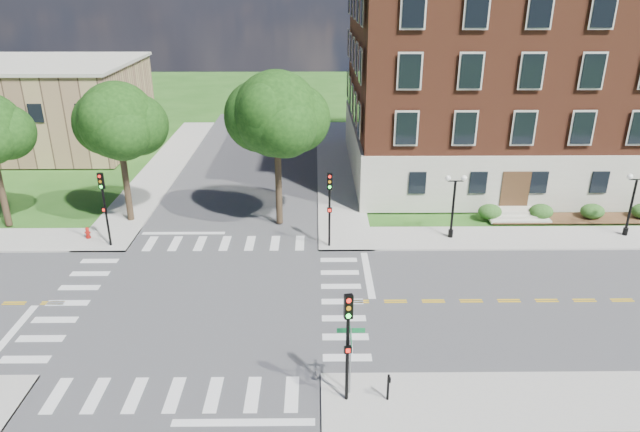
{
  "coord_description": "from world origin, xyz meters",
  "views": [
    {
      "loc": [
        5.77,
        -25.89,
        15.73
      ],
      "look_at": [
        6.06,
        4.08,
        3.2
      ],
      "focal_mm": 32.0,
      "sensor_mm": 36.0,
      "label": 1
    }
  ],
  "objects_px": {
    "traffic_signal_ne": "(330,200)",
    "street_sign_pole": "(351,348)",
    "twin_lamp_west": "(454,203)",
    "fire_hydrant": "(88,233)",
    "traffic_signal_nw": "(104,200)",
    "twin_lamp_east": "(632,201)",
    "push_button_post": "(388,386)",
    "traffic_signal_se": "(348,335)"
  },
  "relations": [
    {
      "from": "traffic_signal_ne",
      "to": "push_button_post",
      "type": "relative_size",
      "value": 4.0
    },
    {
      "from": "twin_lamp_west",
      "to": "street_sign_pole",
      "type": "height_order",
      "value": "twin_lamp_west"
    },
    {
      "from": "traffic_signal_se",
      "to": "street_sign_pole",
      "type": "relative_size",
      "value": 1.55
    },
    {
      "from": "traffic_signal_ne",
      "to": "twin_lamp_west",
      "type": "bearing_deg",
      "value": 8.98
    },
    {
      "from": "traffic_signal_nw",
      "to": "street_sign_pole",
      "type": "distance_m",
      "value": 20.06
    },
    {
      "from": "traffic_signal_nw",
      "to": "street_sign_pole",
      "type": "xyz_separation_m",
      "value": [
        14.32,
        -14.02,
        -0.88
      ]
    },
    {
      "from": "street_sign_pole",
      "to": "fire_hydrant",
      "type": "height_order",
      "value": "street_sign_pole"
    },
    {
      "from": "push_button_post",
      "to": "traffic_signal_se",
      "type": "bearing_deg",
      "value": 177.85
    },
    {
      "from": "twin_lamp_west",
      "to": "fire_hydrant",
      "type": "distance_m",
      "value": 23.69
    },
    {
      "from": "traffic_signal_nw",
      "to": "traffic_signal_ne",
      "type": "bearing_deg",
      "value": -0.77
    },
    {
      "from": "street_sign_pole",
      "to": "fire_hydrant",
      "type": "relative_size",
      "value": 4.13
    },
    {
      "from": "twin_lamp_east",
      "to": "push_button_post",
      "type": "xyz_separation_m",
      "value": [
        -17.52,
        -15.74,
        -1.73
      ]
    },
    {
      "from": "traffic_signal_se",
      "to": "push_button_post",
      "type": "bearing_deg",
      "value": -2.15
    },
    {
      "from": "traffic_signal_nw",
      "to": "fire_hydrant",
      "type": "height_order",
      "value": "traffic_signal_nw"
    },
    {
      "from": "traffic_signal_ne",
      "to": "twin_lamp_east",
      "type": "distance_m",
      "value": 19.58
    },
    {
      "from": "traffic_signal_ne",
      "to": "traffic_signal_se",
      "type": "bearing_deg",
      "value": -88.62
    },
    {
      "from": "traffic_signal_ne",
      "to": "traffic_signal_nw",
      "type": "relative_size",
      "value": 1.0
    },
    {
      "from": "twin_lamp_east",
      "to": "traffic_signal_nw",
      "type": "bearing_deg",
      "value": -177.81
    },
    {
      "from": "twin_lamp_west",
      "to": "street_sign_pole",
      "type": "relative_size",
      "value": 1.36
    },
    {
      "from": "push_button_post",
      "to": "twin_lamp_east",
      "type": "bearing_deg",
      "value": 41.93
    },
    {
      "from": "fire_hydrant",
      "to": "traffic_signal_nw",
      "type": "bearing_deg",
      "value": -31.83
    },
    {
      "from": "traffic_signal_ne",
      "to": "push_button_post",
      "type": "distance_m",
      "value": 14.61
    },
    {
      "from": "traffic_signal_ne",
      "to": "twin_lamp_west",
      "type": "relative_size",
      "value": 1.13
    },
    {
      "from": "traffic_signal_nw",
      "to": "push_button_post",
      "type": "relative_size",
      "value": 4.0
    },
    {
      "from": "traffic_signal_ne",
      "to": "push_button_post",
      "type": "xyz_separation_m",
      "value": [
        1.99,
        -14.28,
        -2.39
      ]
    },
    {
      "from": "street_sign_pole",
      "to": "fire_hydrant",
      "type": "bearing_deg",
      "value": 136.81
    },
    {
      "from": "traffic_signal_ne",
      "to": "street_sign_pole",
      "type": "bearing_deg",
      "value": -87.96
    },
    {
      "from": "traffic_signal_se",
      "to": "fire_hydrant",
      "type": "height_order",
      "value": "traffic_signal_se"
    },
    {
      "from": "traffic_signal_se",
      "to": "street_sign_pole",
      "type": "xyz_separation_m",
      "value": [
        0.15,
        0.38,
        -0.88
      ]
    },
    {
      "from": "traffic_signal_se",
      "to": "fire_hydrant",
      "type": "distance_m",
      "value": 22.46
    },
    {
      "from": "traffic_signal_ne",
      "to": "twin_lamp_east",
      "type": "relative_size",
      "value": 1.13
    },
    {
      "from": "street_sign_pole",
      "to": "fire_hydrant",
      "type": "xyz_separation_m",
      "value": [
        -16.14,
        15.16,
        -1.84
      ]
    },
    {
      "from": "traffic_signal_se",
      "to": "traffic_signal_nw",
      "type": "distance_m",
      "value": 20.2
    },
    {
      "from": "push_button_post",
      "to": "street_sign_pole",
      "type": "bearing_deg",
      "value": 163.53
    },
    {
      "from": "traffic_signal_ne",
      "to": "street_sign_pole",
      "type": "relative_size",
      "value": 1.55
    },
    {
      "from": "traffic_signal_ne",
      "to": "fire_hydrant",
      "type": "bearing_deg",
      "value": 175.18
    },
    {
      "from": "street_sign_pole",
      "to": "push_button_post",
      "type": "relative_size",
      "value": 2.58
    },
    {
      "from": "traffic_signal_nw",
      "to": "fire_hydrant",
      "type": "xyz_separation_m",
      "value": [
        -1.83,
        1.13,
        -2.72
      ]
    },
    {
      "from": "twin_lamp_east",
      "to": "street_sign_pole",
      "type": "distance_m",
      "value": 24.41
    },
    {
      "from": "traffic_signal_se",
      "to": "traffic_signal_nw",
      "type": "bearing_deg",
      "value": 134.53
    },
    {
      "from": "traffic_signal_ne",
      "to": "street_sign_pole",
      "type": "distance_m",
      "value": 13.87
    },
    {
      "from": "traffic_signal_se",
      "to": "street_sign_pole",
      "type": "distance_m",
      "value": 0.97
    }
  ]
}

